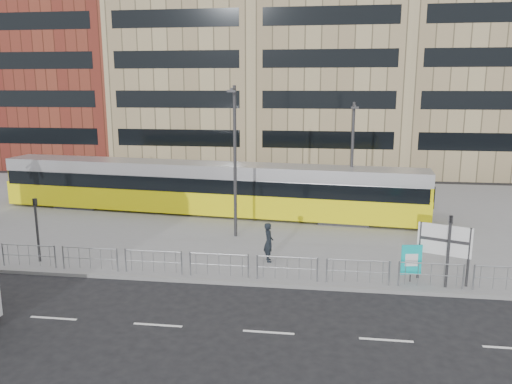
# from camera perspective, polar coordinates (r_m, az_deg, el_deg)

# --- Properties ---
(ground) EXTENTS (120.00, 120.00, 0.00)m
(ground) POSITION_cam_1_polar(r_m,az_deg,el_deg) (21.90, -2.67, -10.56)
(ground) COLOR black
(ground) RESTS_ON ground
(plaza) EXTENTS (64.00, 24.00, 0.15)m
(plaza) POSITION_cam_1_polar(r_m,az_deg,el_deg) (33.16, 1.07, -2.54)
(plaza) COLOR gray
(plaza) RESTS_ON ground
(kerb) EXTENTS (64.00, 0.25, 0.17)m
(kerb) POSITION_cam_1_polar(r_m,az_deg,el_deg) (21.92, -2.65, -10.33)
(kerb) COLOR gray
(kerb) RESTS_ON ground
(building_row) EXTENTS (70.40, 18.40, 31.20)m
(building_row) POSITION_cam_1_polar(r_m,az_deg,el_deg) (54.38, 5.69, 16.71)
(building_row) COLOR maroon
(building_row) RESTS_ON ground
(pedestrian_barrier) EXTENTS (32.07, 0.07, 1.10)m
(pedestrian_barrier) POSITION_cam_1_polar(r_m,az_deg,el_deg) (21.75, 2.78, -7.95)
(pedestrian_barrier) COLOR #989BA1
(pedestrian_barrier) RESTS_ON plaza
(road_markings) EXTENTS (62.00, 0.12, 0.01)m
(road_markings) POSITION_cam_1_polar(r_m,az_deg,el_deg) (18.17, -1.81, -15.53)
(road_markings) COLOR white
(road_markings) RESTS_ON ground
(tram) EXTENTS (28.40, 5.36, 3.33)m
(tram) POSITION_cam_1_polar(r_m,az_deg,el_deg) (33.02, -5.77, 0.45)
(tram) COLOR yellow
(tram) RESTS_ON plaza
(station_sign) EXTENTS (2.09, 0.87, 2.53)m
(station_sign) POSITION_cam_1_polar(r_m,az_deg,el_deg) (22.65, 20.73, -5.46)
(station_sign) COLOR #2D2D30
(station_sign) RESTS_ON plaza
(ad_panel) EXTENTS (0.88, 0.20, 1.65)m
(ad_panel) POSITION_cam_1_polar(r_m,az_deg,el_deg) (22.49, 17.33, -7.46)
(ad_panel) COLOR #2D2D30
(ad_panel) RESTS_ON plaza
(pedestrian) EXTENTS (0.63, 0.79, 1.90)m
(pedestrian) POSITION_cam_1_polar(r_m,az_deg,el_deg) (23.94, 1.45, -5.75)
(pedestrian) COLOR black
(pedestrian) RESTS_ON plaza
(traffic_light_west) EXTENTS (0.22, 0.24, 3.10)m
(traffic_light_west) POSITION_cam_1_polar(r_m,az_deg,el_deg) (25.80, -23.80, -3.11)
(traffic_light_west) COLOR #2D2D30
(traffic_light_west) RESTS_ON plaza
(traffic_light_east) EXTENTS (0.20, 0.23, 3.10)m
(traffic_light_east) POSITION_cam_1_polar(r_m,az_deg,el_deg) (22.09, 21.19, -5.34)
(traffic_light_east) COLOR #2D2D30
(traffic_light_east) RESTS_ON plaza
(lamp_post_west) EXTENTS (0.45, 1.04, 8.30)m
(lamp_post_west) POSITION_cam_1_polar(r_m,az_deg,el_deg) (27.13, -2.44, 4.10)
(lamp_post_west) COLOR #2D2D30
(lamp_post_west) RESTS_ON plaza
(lamp_post_east) EXTENTS (0.45, 1.04, 7.31)m
(lamp_post_east) POSITION_cam_1_polar(r_m,az_deg,el_deg) (31.50, 10.93, 4.07)
(lamp_post_east) COLOR #2D2D30
(lamp_post_east) RESTS_ON plaza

